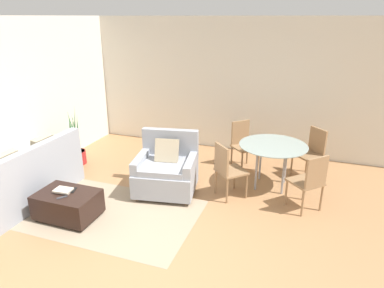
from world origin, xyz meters
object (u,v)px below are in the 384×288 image
potted_plant (76,150)px  tv_remote_secondary (74,190)px  book_stack (63,191)px  couch (25,181)px  ottoman (68,204)px  tv_remote_primary (62,197)px  dining_chair_far_left (243,142)px  armchair (167,171)px  dining_chair_far_right (312,150)px  dining_table (273,150)px  dining_chair_near_right (310,179)px  dining_chair_near_left (227,167)px

potted_plant → tv_remote_secondary: bearing=-53.3°
book_stack → couch: bearing=167.4°
potted_plant → ottoman: bearing=-56.2°
tv_remote_primary → dining_chair_far_left: dining_chair_far_left is taller
armchair → dining_chair_far_left: (0.97, 1.38, 0.15)m
couch → potted_plant: potted_plant is taller
tv_remote_secondary → dining_chair_far_right: (3.18, 2.49, 0.12)m
dining_table → tv_remote_primary: bearing=-141.0°
dining_chair_near_right → potted_plant: bearing=175.8°
couch → book_stack: couch is taller
tv_remote_secondary → dining_chair_near_left: dining_chair_near_left is taller
tv_remote_primary → potted_plant: (-1.15, 1.79, -0.12)m
dining_table → dining_chair_near_right: dining_chair_near_right is taller
book_stack → dining_chair_near_right: size_ratio=0.28×
couch → tv_remote_secondary: 1.03m
armchair → dining_chair_near_left: bearing=7.9°
couch → armchair: size_ratio=1.73×
tv_remote_secondary → dining_chair_far_left: dining_chair_far_left is taller
couch → dining_chair_far_right: bearing=29.5°
book_stack → potted_plant: potted_plant is taller
dining_chair_near_left → armchair: bearing=-172.1°
couch → dining_chair_near_left: bearing=20.9°
couch → book_stack: (0.92, -0.21, 0.10)m
couch → dining_chair_near_right: size_ratio=2.07×
tv_remote_primary → dining_chair_near_left: dining_chair_near_left is taller
couch → book_stack: size_ratio=7.49×
book_stack → dining_chair_far_right: dining_chair_far_right is taller
couch → dining_chair_near_right: bearing=15.1°
ottoman → potted_plant: (-1.12, 1.67, 0.06)m
dining_chair_far_left → dining_chair_near_right: bearing=-45.0°
ottoman → armchair: bearing=49.9°
tv_remote_primary → dining_table: (2.58, 2.09, 0.27)m
book_stack → dining_chair_far_left: 3.30m
tv_remote_primary → dining_chair_far_right: (3.20, 2.72, 0.12)m
dining_chair_near_left → ottoman: bearing=-146.0°
ottoman → book_stack: bearing=174.1°
armchair → ottoman: size_ratio=1.28×
tv_remote_primary → tv_remote_secondary: size_ratio=0.82×
armchair → book_stack: armchair is taller
tv_remote_primary → dining_chair_far_left: size_ratio=0.15×
book_stack → dining_table: size_ratio=0.22×
dining_chair_near_left → dining_chair_near_right: size_ratio=1.00×
dining_chair_near_right → dining_chair_far_left: same height
couch → potted_plant: 1.46m
tv_remote_primary → potted_plant: potted_plant is taller
tv_remote_secondary → dining_chair_near_right: size_ratio=0.19×
dining_chair_near_right → dining_chair_far_right: bearing=90.0°
book_stack → dining_chair_near_right: bearing=22.2°
dining_chair_near_right → couch: bearing=-164.9°
dining_chair_near_right → tv_remote_primary: bearing=-155.3°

